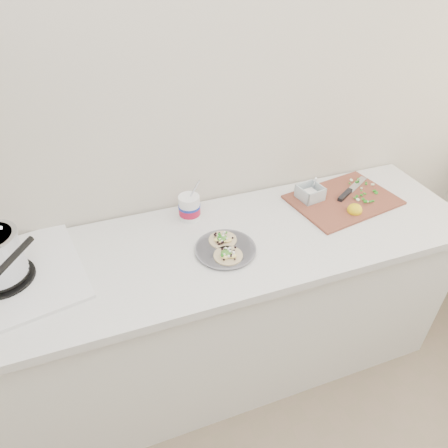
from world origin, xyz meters
name	(u,v)px	position (x,y,z in m)	size (l,w,h in m)	color
counter	(205,314)	(0.00, 1.43, 0.45)	(2.44, 0.66, 0.90)	silver
taco_plate	(225,247)	(0.08, 1.36, 0.92)	(0.26, 0.26, 0.04)	slate
tub	(190,206)	(0.01, 1.63, 0.97)	(0.10, 0.10, 0.22)	white
cutboard	(340,197)	(0.74, 1.52, 0.92)	(0.55, 0.42, 0.08)	brown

